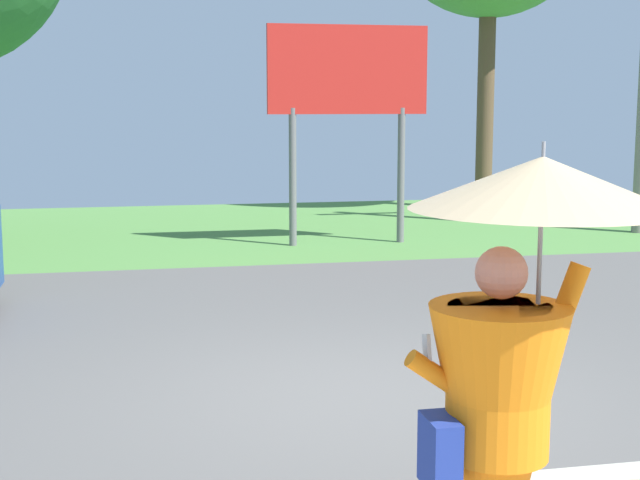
# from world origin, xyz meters

# --- Properties ---
(ground_plane) EXTENTS (40.00, 22.00, 0.20)m
(ground_plane) POSITION_xyz_m (0.00, 2.95, -0.05)
(ground_plane) COLOR #565451
(monk_pedestrian) EXTENTS (1.13, 1.11, 2.13)m
(monk_pedestrian) POSITION_xyz_m (-0.19, -3.26, 1.15)
(monk_pedestrian) COLOR orange
(monk_pedestrian) RESTS_ON ground_plane
(roadside_billboard) EXTENTS (2.60, 0.12, 3.50)m
(roadside_billboard) POSITION_xyz_m (1.73, 7.71, 2.55)
(roadside_billboard) COLOR slate
(roadside_billboard) RESTS_ON ground_plane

